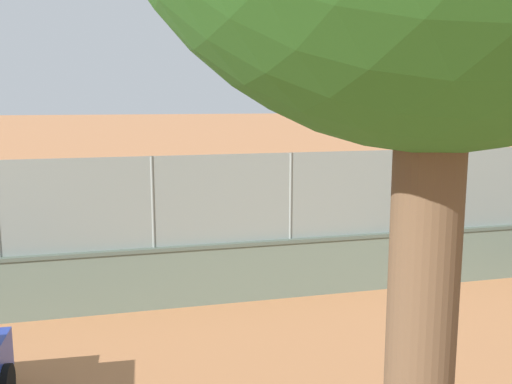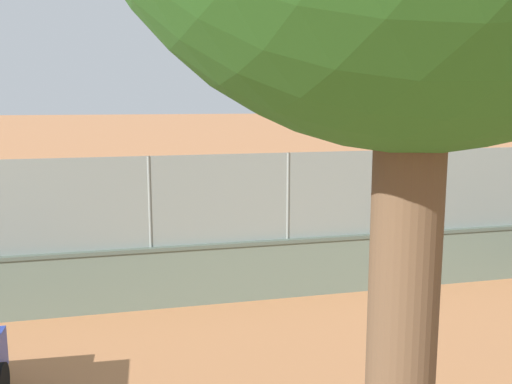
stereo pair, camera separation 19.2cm
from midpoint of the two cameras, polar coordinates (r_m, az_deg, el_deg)
ground_plane at (r=25.46m, az=-3.80°, el=-0.77°), size 260.00×260.00×0.00m
perimeter_wall at (r=13.15m, az=3.52°, el=-7.44°), size 30.87×1.09×1.35m
fence_panel_on_wall at (r=12.78m, az=3.60°, el=-0.41°), size 30.32×0.81×1.94m
player_crossing_court at (r=22.75m, az=-12.34°, el=0.34°), size 0.97×0.94×1.67m
player_foreground_swinging at (r=23.17m, az=6.40°, el=0.47°), size 0.90×0.67×1.56m
player_at_service_line at (r=23.81m, az=1.14°, el=1.03°), size 0.74×1.25×1.72m
sports_ball at (r=21.26m, az=-9.61°, el=0.61°), size 0.14×0.14×0.14m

